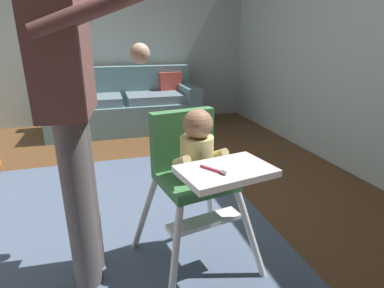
% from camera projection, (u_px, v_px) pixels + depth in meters
% --- Properties ---
extents(ground, '(6.21, 7.10, 0.10)m').
position_uv_depth(ground, '(105.00, 218.00, 2.29)').
color(ground, brown).
extents(wall_far, '(5.41, 0.06, 2.56)m').
position_uv_depth(wall_far, '(92.00, 36.00, 4.38)').
color(wall_far, '#B2BDB8').
rests_on(wall_far, ground).
extents(wall_right, '(0.06, 6.10, 2.56)m').
position_uv_depth(wall_right, '(358.00, 33.00, 2.75)').
color(wall_right, '#AEC0BC').
rests_on(wall_right, ground).
extents(area_rug, '(2.34, 2.79, 0.01)m').
position_uv_depth(area_rug, '(97.00, 241.00, 1.95)').
color(area_rug, '#4B5B72').
rests_on(area_rug, ground).
extents(couch, '(2.04, 0.86, 0.86)m').
position_uv_depth(couch, '(125.00, 106.00, 4.31)').
color(couch, slate).
rests_on(couch, ground).
extents(high_chair, '(0.70, 0.80, 0.92)m').
position_uv_depth(high_chair, '(195.00, 163.00, 1.58)').
color(high_chair, white).
rests_on(high_chair, ground).
extents(adult_standing, '(0.51, 0.53, 1.66)m').
position_uv_depth(adult_standing, '(71.00, 106.00, 1.38)').
color(adult_standing, '#625B59').
rests_on(adult_standing, ground).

